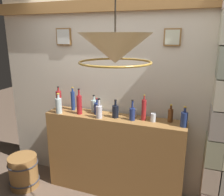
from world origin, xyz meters
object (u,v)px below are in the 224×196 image
at_px(liquor_bottle_rye, 115,111).
at_px(liquor_bottle_sherry, 99,111).
at_px(liquor_bottle_scotch, 184,119).
at_px(liquor_bottle_whiskey, 144,110).
at_px(liquor_bottle_vermouth, 79,104).
at_px(wooden_barrel, 24,171).
at_px(glass_tumbler_rocks, 153,117).
at_px(liquor_bottle_rum, 94,106).
at_px(glass_tumbler_highball, 134,113).
at_px(liquor_bottle_mezcal, 73,100).
at_px(pendant_lamp, 115,49).
at_px(liquor_bottle_amaro, 132,113).
at_px(liquor_bottle_brandy, 59,105).
at_px(liquor_bottle_tequila, 59,100).
at_px(liquor_bottle_gin, 97,108).
at_px(liquor_bottle_vodka, 170,115).

xyz_separation_m(liquor_bottle_rye, liquor_bottle_sherry, (-0.18, -0.08, 0.01)).
height_order(liquor_bottle_scotch, liquor_bottle_whiskey, liquor_bottle_whiskey).
height_order(liquor_bottle_vermouth, wooden_barrel, liquor_bottle_vermouth).
bearing_deg(glass_tumbler_rocks, liquor_bottle_rum, 173.81).
bearing_deg(glass_tumbler_highball, liquor_bottle_mezcal, -177.51).
bearing_deg(liquor_bottle_vermouth, liquor_bottle_sherry, -10.22).
bearing_deg(wooden_barrel, pendant_lamp, -20.85).
relative_size(liquor_bottle_rye, glass_tumbler_highball, 2.48).
xyz_separation_m(liquor_bottle_mezcal, liquor_bottle_amaro, (0.83, -0.10, -0.05)).
bearing_deg(liquor_bottle_scotch, liquor_bottle_brandy, -176.83).
bearing_deg(liquor_bottle_brandy, liquor_bottle_tequila, 120.77).
height_order(liquor_bottle_vermouth, glass_tumbler_rocks, liquor_bottle_vermouth).
bearing_deg(pendant_lamp, glass_tumbler_highball, 96.23).
bearing_deg(liquor_bottle_mezcal, pendant_lamp, -46.06).
bearing_deg(liquor_bottle_amaro, liquor_bottle_brandy, -175.12).
height_order(liquor_bottle_scotch, liquor_bottle_rye, liquor_bottle_scotch).
distance_m(liquor_bottle_rum, liquor_bottle_tequila, 0.47).
bearing_deg(liquor_bottle_rum, liquor_bottle_gin, -42.96).
relative_size(liquor_bottle_vodka, glass_tumbler_highball, 2.32).
xyz_separation_m(glass_tumbler_rocks, pendant_lamp, (-0.15, -0.90, 0.82)).
distance_m(liquor_bottle_tequila, liquor_bottle_gin, 0.54).
xyz_separation_m(liquor_bottle_vodka, glass_tumbler_rocks, (-0.19, -0.06, -0.03)).
distance_m(liquor_bottle_vodka, liquor_bottle_sherry, 0.83).
distance_m(liquor_bottle_scotch, liquor_bottle_sherry, 0.97).
bearing_deg(liquor_bottle_sherry, liquor_bottle_amaro, 9.75).
bearing_deg(liquor_bottle_rye, liquor_bottle_mezcal, 172.58).
bearing_deg(liquor_bottle_vodka, liquor_bottle_vermouth, -174.18).
relative_size(liquor_bottle_sherry, liquor_bottle_vermouth, 0.75).
height_order(liquor_bottle_mezcal, liquor_bottle_sherry, liquor_bottle_mezcal).
relative_size(liquor_bottle_whiskey, liquor_bottle_gin, 1.47).
distance_m(liquor_bottle_rye, glass_tumbler_highball, 0.23).
bearing_deg(liquor_bottle_rum, liquor_bottle_sherry, -51.14).
relative_size(liquor_bottle_rye, glass_tumbler_rocks, 2.24).
xyz_separation_m(liquor_bottle_vermouth, glass_tumbler_highball, (0.66, 0.15, -0.08)).
distance_m(liquor_bottle_rum, liquor_bottle_sherry, 0.25).
xyz_separation_m(liquor_bottle_rye, glass_tumbler_rocks, (0.45, 0.02, -0.03)).
height_order(liquor_bottle_gin, pendant_lamp, pendant_lamp).
distance_m(liquor_bottle_amaro, glass_tumbler_rocks, 0.24).
xyz_separation_m(liquor_bottle_vermouth, liquor_bottle_whiskey, (0.80, 0.07, 0.00)).
xyz_separation_m(liquor_bottle_tequila, glass_tumbler_highball, (0.99, 0.10, -0.09)).
xyz_separation_m(liquor_bottle_vodka, liquor_bottle_amaro, (-0.42, -0.10, 0.00)).
distance_m(liquor_bottle_mezcal, glass_tumbler_rocks, 1.08).
bearing_deg(liquor_bottle_amaro, wooden_barrel, -168.79).
bearing_deg(liquor_bottle_mezcal, liquor_bottle_amaro, -6.70).
bearing_deg(liquor_bottle_vermouth, wooden_barrel, -160.25).
bearing_deg(glass_tumbler_rocks, liquor_bottle_amaro, -170.38).
relative_size(liquor_bottle_tequila, glass_tumbler_highball, 3.54).
xyz_separation_m(liquor_bottle_mezcal, pendant_lamp, (0.93, -0.96, 0.74)).
height_order(liquor_bottle_vodka, glass_tumbler_rocks, liquor_bottle_vodka).
height_order(liquor_bottle_scotch, liquor_bottle_gin, liquor_bottle_scotch).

